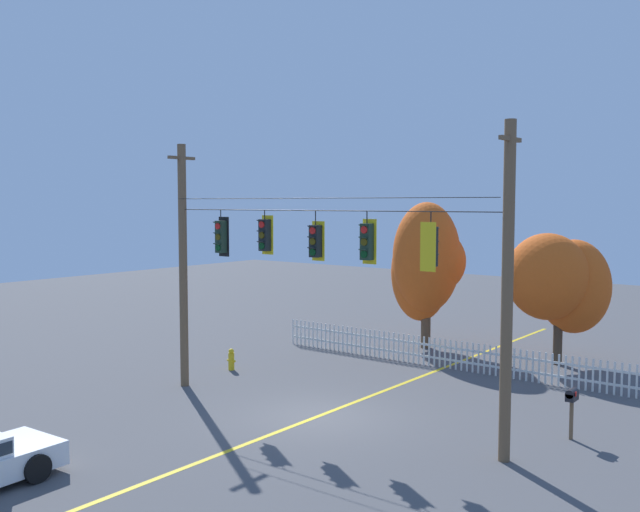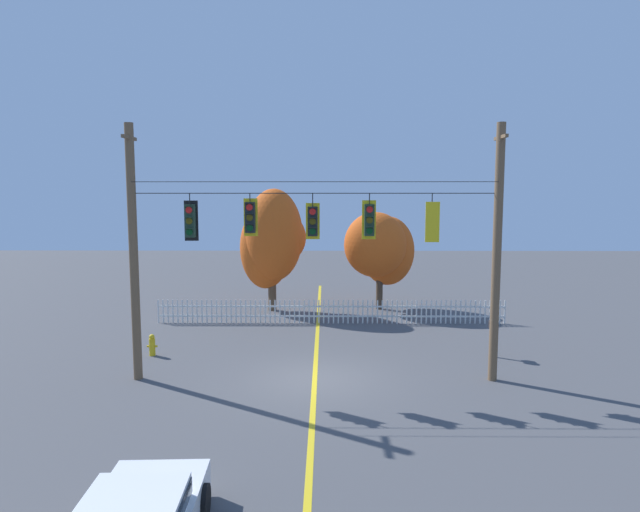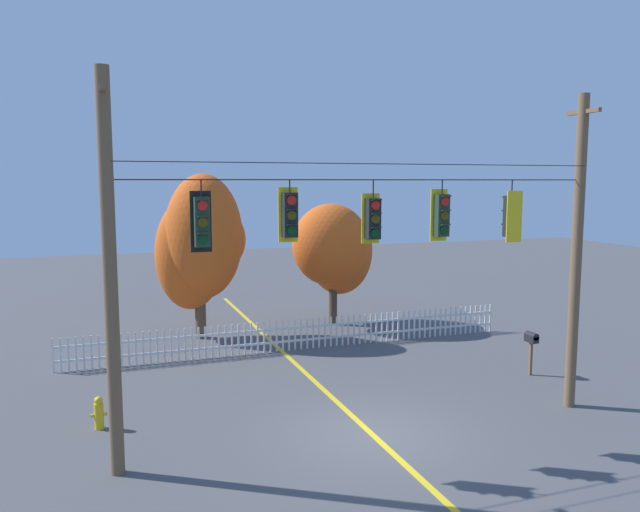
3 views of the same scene
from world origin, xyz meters
TOP-DOWN VIEW (x-y plane):
  - ground at (0.00, 0.00)m, footprint 80.00×80.00m
  - lane_centerline_stripe at (0.00, 0.00)m, footprint 0.16×36.00m
  - signal_support_span at (0.00, -0.00)m, footprint 11.60×1.10m
  - traffic_signal_westbound_side at (-3.86, 0.01)m, footprint 0.43×0.38m
  - traffic_signal_southbound_primary at (-1.99, 0.01)m, footprint 0.43×0.38m
  - traffic_signal_northbound_secondary at (-0.06, 0.01)m, footprint 0.43×0.38m
  - traffic_signal_northbound_primary at (1.69, 0.01)m, footprint 0.43×0.38m
  - traffic_signal_eastbound_side at (3.62, -0.01)m, footprint 0.43×0.38m
  - white_picket_fence at (0.60, 7.65)m, footprint 15.92×0.06m
  - autumn_maple_near_fence at (-2.34, 10.33)m, footprint 3.34×2.85m
  - autumn_maple_mid at (3.16, 10.72)m, footprint 3.66×3.29m
  - fire_hydrant at (-6.01, 2.54)m, footprint 0.38×0.22m
  - roadside_mailbox at (6.41, 2.52)m, footprint 0.25×0.44m

SIDE VIEW (x-z plane):
  - ground at x=0.00m, z-range 0.00..0.00m
  - lane_centerline_stripe at x=0.00m, z-range 0.00..0.01m
  - fire_hydrant at x=-6.01m, z-range -0.01..0.79m
  - white_picket_fence at x=0.60m, z-range 0.00..1.08m
  - roadside_mailbox at x=6.41m, z-range 0.42..1.76m
  - autumn_maple_mid at x=3.16m, z-range 0.68..5.69m
  - autumn_maple_near_fence at x=-2.34m, z-range 0.54..6.71m
  - signal_support_span at x=0.00m, z-range 0.08..8.13m
  - traffic_signal_eastbound_side at x=3.62m, z-range 4.29..5.79m
  - traffic_signal_northbound_secondary at x=-0.06m, z-range 4.34..5.77m
  - traffic_signal_westbound_side at x=-3.86m, z-range 4.33..5.81m
  - traffic_signal_northbound_primary at x=1.69m, z-range 4.38..5.81m
  - traffic_signal_southbound_primary at x=-1.99m, z-range 4.51..5.84m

